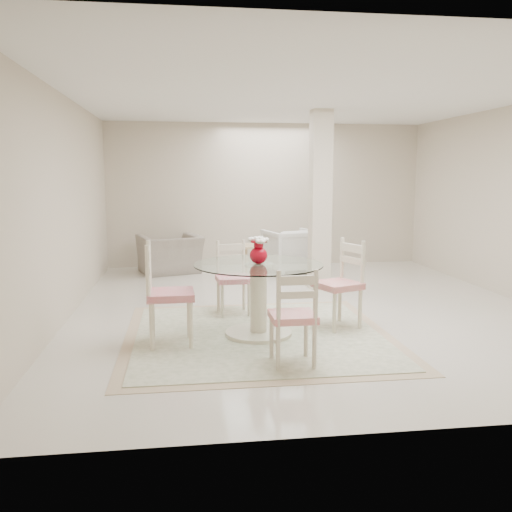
{
  "coord_description": "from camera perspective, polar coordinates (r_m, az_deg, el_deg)",
  "views": [
    {
      "loc": [
        -1.59,
        -6.81,
        1.74
      ],
      "look_at": [
        -0.8,
        -0.97,
        0.85
      ],
      "focal_mm": 38.0,
      "sensor_mm": 36.0,
      "label": 1
    }
  ],
  "objects": [
    {
      "name": "dining_chair_west",
      "position": [
        5.57,
        -9.8,
        -3.16
      ],
      "size": [
        0.49,
        0.48,
        1.17
      ],
      "rotation": [
        0.0,
        0.0,
        1.6
      ],
      "color": "#F0E4C5",
      "rests_on": "ground"
    },
    {
      "name": "side_table",
      "position": [
        9.11,
        -1.15,
        -0.75
      ],
      "size": [
        0.55,
        0.55,
        0.57
      ],
      "color": "tan",
      "rests_on": "ground"
    },
    {
      "name": "recliner_taupe",
      "position": [
        9.76,
        -9.03,
        0.19
      ],
      "size": [
        1.25,
        1.16,
        0.67
      ],
      "primitive_type": "imported",
      "rotation": [
        0.0,
        0.0,
        3.44
      ],
      "color": "gray",
      "rests_on": "ground"
    },
    {
      "name": "red_vase",
      "position": [
        5.75,
        0.28,
        0.6
      ],
      "size": [
        0.22,
        0.21,
        0.29
      ],
      "color": "#AF0517",
      "rests_on": "dining_table"
    },
    {
      "name": "dining_chair_north",
      "position": [
        6.77,
        -2.5,
        -1.69
      ],
      "size": [
        0.44,
        0.44,
        1.01
      ],
      "rotation": [
        0.0,
        0.0,
        0.08
      ],
      "color": "beige",
      "rests_on": "ground"
    },
    {
      "name": "armchair_white",
      "position": [
        9.66,
        3.66,
        0.54
      ],
      "size": [
        1.01,
        1.03,
        0.78
      ],
      "primitive_type": "imported",
      "rotation": [
        0.0,
        0.0,
        3.38
      ],
      "color": "white",
      "rests_on": "ground"
    },
    {
      "name": "dining_chair_south",
      "position": [
        4.9,
        4.05,
        -5.7
      ],
      "size": [
        0.41,
        0.41,
        1.01
      ],
      "rotation": [
        0.0,
        0.0,
        3.15
      ],
      "color": "beige",
      "rests_on": "ground"
    },
    {
      "name": "dining_chair_east",
      "position": [
        6.23,
        9.13,
        -2.21
      ],
      "size": [
        0.58,
        0.58,
        1.11
      ],
      "rotation": [
        0.0,
        0.0,
        -1.19
      ],
      "color": "beige",
      "rests_on": "ground"
    },
    {
      "name": "room_shell",
      "position": [
        7.0,
        5.51,
        9.49
      ],
      "size": [
        6.02,
        7.02,
        2.71
      ],
      "color": "beige",
      "rests_on": "ground"
    },
    {
      "name": "ground",
      "position": [
        7.21,
        5.3,
        -5.42
      ],
      "size": [
        7.0,
        7.0,
        0.0
      ],
      "primitive_type": "plane",
      "color": "silver",
      "rests_on": "ground"
    },
    {
      "name": "dining_table",
      "position": [
        5.85,
        0.26,
        -4.6
      ],
      "size": [
        1.38,
        1.38,
        0.8
      ],
      "rotation": [
        0.0,
        0.0,
        0.2
      ],
      "color": "beige",
      "rests_on": "ground"
    },
    {
      "name": "area_rug",
      "position": [
        5.95,
        0.26,
        -8.33
      ],
      "size": [
        2.87,
        2.87,
        0.02
      ],
      "color": "tan",
      "rests_on": "ground"
    },
    {
      "name": "column",
      "position": [
        8.39,
        6.77,
        5.86
      ],
      "size": [
        0.3,
        0.3,
        2.7
      ],
      "primitive_type": "cube",
      "color": "beige",
      "rests_on": "ground"
    }
  ]
}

